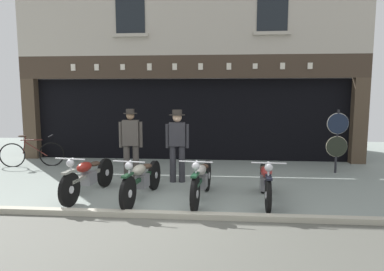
{
  "coord_description": "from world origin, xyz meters",
  "views": [
    {
      "loc": [
        0.99,
        -5.52,
        2.13
      ],
      "look_at": [
        0.3,
        2.77,
        1.1
      ],
      "focal_mm": 31.78,
      "sensor_mm": 36.0,
      "label": 1
    }
  ],
  "objects_px": {
    "motorcycle_left": "(88,176)",
    "motorcycle_center_left": "(142,179)",
    "salesman_left": "(131,142)",
    "advert_board_near": "(111,105)",
    "motorcycle_center_right": "(265,181)",
    "shopkeeper_center": "(177,142)",
    "tyre_sign_pole": "(337,136)",
    "leaning_bicycle": "(32,154)",
    "motorcycle_center": "(202,179)"
  },
  "relations": [
    {
      "from": "motorcycle_center_left",
      "to": "salesman_left",
      "type": "distance_m",
      "value": 1.55
    },
    {
      "from": "motorcycle_left",
      "to": "motorcycle_center_right",
      "type": "relative_size",
      "value": 1.07
    },
    {
      "from": "motorcycle_center",
      "to": "shopkeeper_center",
      "type": "bearing_deg",
      "value": -57.85
    },
    {
      "from": "motorcycle_center_right",
      "to": "tyre_sign_pole",
      "type": "height_order",
      "value": "tyre_sign_pole"
    },
    {
      "from": "motorcycle_center_right",
      "to": "advert_board_near",
      "type": "distance_m",
      "value": 6.34
    },
    {
      "from": "motorcycle_left",
      "to": "tyre_sign_pole",
      "type": "distance_m",
      "value": 6.42
    },
    {
      "from": "motorcycle_center",
      "to": "salesman_left",
      "type": "height_order",
      "value": "salesman_left"
    },
    {
      "from": "motorcycle_center_right",
      "to": "shopkeeper_center",
      "type": "height_order",
      "value": "shopkeeper_center"
    },
    {
      "from": "motorcycle_center",
      "to": "shopkeeper_center",
      "type": "xyz_separation_m",
      "value": [
        -0.66,
        1.38,
        0.56
      ]
    },
    {
      "from": "motorcycle_center_right",
      "to": "salesman_left",
      "type": "xyz_separation_m",
      "value": [
        -3.03,
        1.28,
        0.56
      ]
    },
    {
      "from": "motorcycle_left",
      "to": "leaning_bicycle",
      "type": "height_order",
      "value": "leaning_bicycle"
    },
    {
      "from": "salesman_left",
      "to": "tyre_sign_pole",
      "type": "bearing_deg",
      "value": -172.75
    },
    {
      "from": "motorcycle_left",
      "to": "advert_board_near",
      "type": "relative_size",
      "value": 2.04
    },
    {
      "from": "motorcycle_left",
      "to": "advert_board_near",
      "type": "distance_m",
      "value": 4.48
    },
    {
      "from": "motorcycle_left",
      "to": "leaning_bicycle",
      "type": "xyz_separation_m",
      "value": [
        -2.78,
        2.68,
        -0.05
      ]
    },
    {
      "from": "motorcycle_center",
      "to": "tyre_sign_pole",
      "type": "bearing_deg",
      "value": -135.83
    },
    {
      "from": "motorcycle_center",
      "to": "leaning_bicycle",
      "type": "distance_m",
      "value": 5.87
    },
    {
      "from": "motorcycle_left",
      "to": "salesman_left",
      "type": "distance_m",
      "value": 1.44
    },
    {
      "from": "salesman_left",
      "to": "leaning_bicycle",
      "type": "bearing_deg",
      "value": -31.26
    },
    {
      "from": "salesman_left",
      "to": "tyre_sign_pole",
      "type": "relative_size",
      "value": 1.03
    },
    {
      "from": "tyre_sign_pole",
      "to": "leaning_bicycle",
      "type": "xyz_separation_m",
      "value": [
        -8.63,
        0.12,
        -0.63
      ]
    },
    {
      "from": "advert_board_near",
      "to": "tyre_sign_pole",
      "type": "bearing_deg",
      "value": -13.72
    },
    {
      "from": "motorcycle_center",
      "to": "tyre_sign_pole",
      "type": "relative_size",
      "value": 1.22
    },
    {
      "from": "motorcycle_center_left",
      "to": "shopkeeper_center",
      "type": "distance_m",
      "value": 1.61
    },
    {
      "from": "motorcycle_center_left",
      "to": "motorcycle_center_right",
      "type": "relative_size",
      "value": 1.07
    },
    {
      "from": "shopkeeper_center",
      "to": "motorcycle_center_left",
      "type": "bearing_deg",
      "value": 65.22
    },
    {
      "from": "motorcycle_center",
      "to": "advert_board_near",
      "type": "distance_m",
      "value": 5.54
    },
    {
      "from": "motorcycle_center",
      "to": "salesman_left",
      "type": "xyz_separation_m",
      "value": [
        -1.77,
        1.31,
        0.55
      ]
    },
    {
      "from": "tyre_sign_pole",
      "to": "leaning_bicycle",
      "type": "distance_m",
      "value": 8.66
    },
    {
      "from": "motorcycle_left",
      "to": "motorcycle_center_left",
      "type": "xyz_separation_m",
      "value": [
        1.17,
        -0.15,
        -0.0
      ]
    },
    {
      "from": "motorcycle_center",
      "to": "leaning_bicycle",
      "type": "relative_size",
      "value": 1.18
    },
    {
      "from": "motorcycle_center_left",
      "to": "salesman_left",
      "type": "bearing_deg",
      "value": -58.68
    },
    {
      "from": "motorcycle_center_left",
      "to": "leaning_bicycle",
      "type": "xyz_separation_m",
      "value": [
        -3.95,
        2.83,
        -0.04
      ]
    },
    {
      "from": "motorcycle_left",
      "to": "tyre_sign_pole",
      "type": "relative_size",
      "value": 1.21
    },
    {
      "from": "salesman_left",
      "to": "shopkeeper_center",
      "type": "distance_m",
      "value": 1.11
    },
    {
      "from": "motorcycle_center_right",
      "to": "advert_board_near",
      "type": "bearing_deg",
      "value": -41.01
    },
    {
      "from": "tyre_sign_pole",
      "to": "leaning_bicycle",
      "type": "height_order",
      "value": "tyre_sign_pole"
    },
    {
      "from": "tyre_sign_pole",
      "to": "motorcycle_center",
      "type": "bearing_deg",
      "value": -142.43
    },
    {
      "from": "motorcycle_center_left",
      "to": "tyre_sign_pole",
      "type": "height_order",
      "value": "tyre_sign_pole"
    },
    {
      "from": "motorcycle_left",
      "to": "motorcycle_center",
      "type": "xyz_separation_m",
      "value": [
        2.37,
        -0.12,
        0.01
      ]
    },
    {
      "from": "shopkeeper_center",
      "to": "advert_board_near",
      "type": "distance_m",
      "value": 3.96
    },
    {
      "from": "shopkeeper_center",
      "to": "advert_board_near",
      "type": "height_order",
      "value": "advert_board_near"
    },
    {
      "from": "advert_board_near",
      "to": "salesman_left",
      "type": "bearing_deg",
      "value": -64.41
    },
    {
      "from": "tyre_sign_pole",
      "to": "advert_board_near",
      "type": "distance_m",
      "value": 6.93
    },
    {
      "from": "salesman_left",
      "to": "motorcycle_center_left",
      "type": "bearing_deg",
      "value": 105.76
    },
    {
      "from": "motorcycle_center_right",
      "to": "leaning_bicycle",
      "type": "bearing_deg",
      "value": -20.65
    },
    {
      "from": "motorcycle_center_right",
      "to": "shopkeeper_center",
      "type": "relative_size",
      "value": 1.11
    },
    {
      "from": "motorcycle_left",
      "to": "motorcycle_center_left",
      "type": "height_order",
      "value": "same"
    },
    {
      "from": "motorcycle_center_right",
      "to": "advert_board_near",
      "type": "relative_size",
      "value": 1.91
    },
    {
      "from": "salesman_left",
      "to": "tyre_sign_pole",
      "type": "xyz_separation_m",
      "value": [
        5.25,
        1.37,
        0.03
      ]
    }
  ]
}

